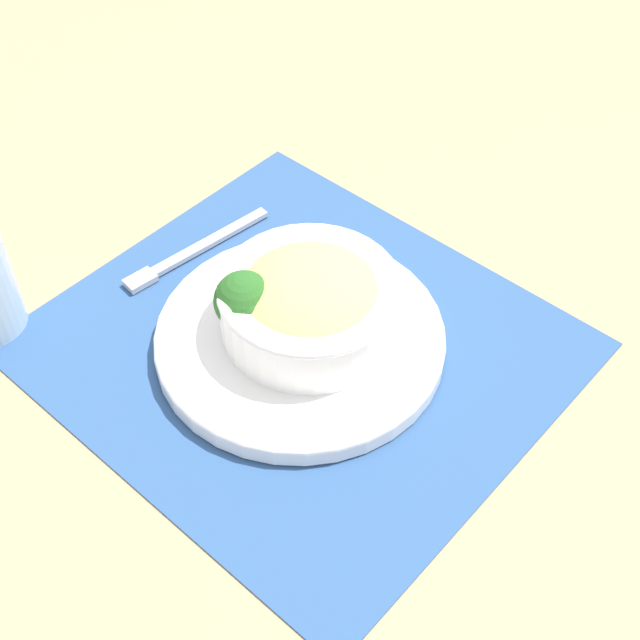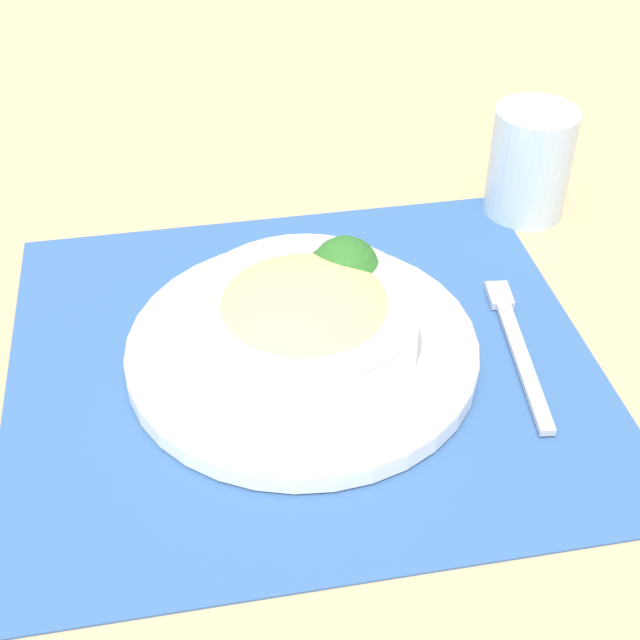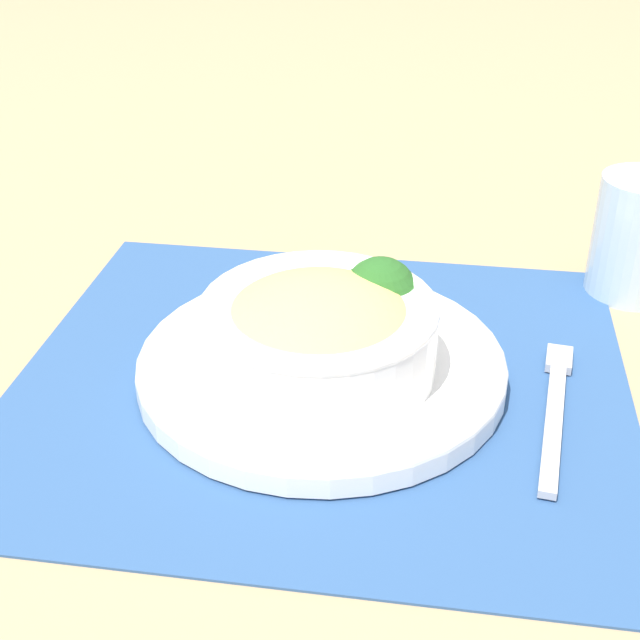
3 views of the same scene
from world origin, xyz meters
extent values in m
plane|color=tan|center=(0.00, 0.00, 0.00)|extent=(4.00, 4.00, 0.00)
cube|color=#2D5184|center=(0.00, 0.00, 0.00)|extent=(0.47, 0.43, 0.00)
cylinder|color=white|center=(0.00, 0.00, 0.01)|extent=(0.28, 0.28, 0.02)
torus|color=white|center=(0.00, 0.00, 0.02)|extent=(0.28, 0.28, 0.01)
cylinder|color=white|center=(0.00, -0.01, 0.05)|extent=(0.17, 0.17, 0.05)
torus|color=white|center=(0.00, -0.01, 0.07)|extent=(0.18, 0.18, 0.01)
ellipsoid|color=#EAC66B|center=(0.00, -0.01, 0.06)|extent=(0.14, 0.14, 0.06)
cylinder|color=#759E51|center=(0.04, 0.03, 0.03)|extent=(0.03, 0.03, 0.02)
sphere|color=#286023|center=(0.04, 0.03, 0.06)|extent=(0.06, 0.06, 0.06)
sphere|color=#286023|center=(0.02, 0.04, 0.07)|extent=(0.03, 0.03, 0.03)
sphere|color=#286023|center=(0.05, 0.03, 0.07)|extent=(0.02, 0.02, 0.02)
cylinder|color=orange|center=(0.00, 0.05, 0.02)|extent=(0.04, 0.04, 0.01)
cylinder|color=orange|center=(-0.02, 0.04, 0.02)|extent=(0.04, 0.04, 0.01)
cylinder|color=orange|center=(-0.03, 0.04, 0.02)|extent=(0.04, 0.04, 0.01)
cylinder|color=silver|center=(0.25, 0.19, 0.05)|extent=(0.08, 0.08, 0.11)
cylinder|color=silver|center=(0.25, 0.19, 0.04)|extent=(0.07, 0.07, 0.07)
cube|color=#B7B7BC|center=(0.17, -0.03, 0.01)|extent=(0.03, 0.18, 0.01)
cube|color=#B7B7BC|center=(0.18, 0.05, 0.01)|extent=(0.02, 0.03, 0.01)
camera|label=1|loc=(-0.40, 0.41, 0.66)|focal=50.00mm
camera|label=2|loc=(-0.08, -0.53, 0.48)|focal=50.00mm
camera|label=3|loc=(0.09, -0.57, 0.39)|focal=50.00mm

